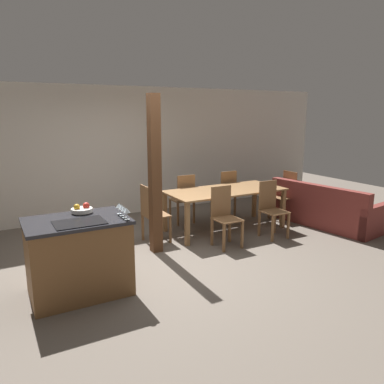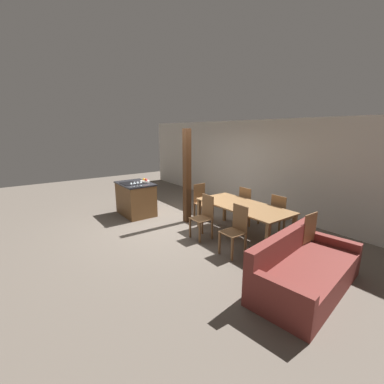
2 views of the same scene
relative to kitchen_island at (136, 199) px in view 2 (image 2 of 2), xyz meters
name	(u,v)px [view 2 (image 2 of 2)]	position (x,y,z in m)	size (l,w,h in m)	color
ground_plane	(172,224)	(1.30, 0.42, -0.47)	(16.00, 16.00, 0.00)	#665B51
wall_back	(248,164)	(1.30, 3.26, 0.88)	(11.20, 0.08, 2.70)	silver
kitchen_island	(136,199)	(0.00, 0.00, 0.00)	(1.18, 0.82, 0.95)	brown
fruit_bowl	(145,181)	(0.13, 0.25, 0.51)	(0.26, 0.26, 0.12)	silver
wine_glass_near	(131,183)	(0.51, -0.33, 0.58)	(0.08, 0.08, 0.14)	silver
wine_glass_middle	(134,183)	(0.51, -0.24, 0.58)	(0.08, 0.08, 0.14)	silver
wine_glass_far	(138,182)	(0.51, -0.15, 0.58)	(0.08, 0.08, 0.14)	silver
wine_glass_end	(141,182)	(0.51, -0.05, 0.58)	(0.08, 0.08, 0.14)	silver
dining_table	(243,208)	(2.96, 1.26, 0.21)	(2.20, 1.00, 0.77)	olive
dining_chair_near_left	(204,216)	(2.47, 0.54, 0.05)	(0.40, 0.40, 0.99)	brown
dining_chair_near_right	(236,229)	(3.46, 0.54, 0.05)	(0.40, 0.40, 0.99)	brown
dining_chair_far_left	(247,205)	(2.47, 1.98, 0.05)	(0.40, 0.40, 0.99)	brown
dining_chair_far_right	(280,215)	(3.46, 1.98, 0.05)	(0.40, 0.40, 0.99)	brown
dining_chair_head_end	(202,201)	(1.48, 1.26, 0.05)	(0.40, 0.40, 0.99)	brown
dining_chair_foot_end	(303,237)	(4.44, 1.26, 0.05)	(0.40, 0.40, 0.99)	brown
couch	(304,272)	(4.90, 0.57, -0.20)	(1.24, 2.20, 0.83)	maroon
timber_post	(187,177)	(1.38, 0.85, 0.75)	(0.16, 0.16, 2.44)	#4C2D19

